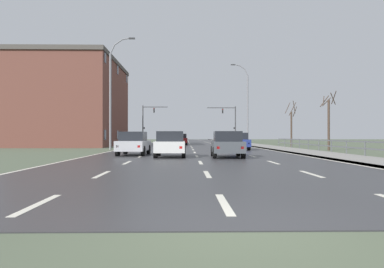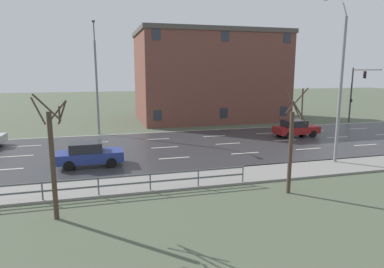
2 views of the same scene
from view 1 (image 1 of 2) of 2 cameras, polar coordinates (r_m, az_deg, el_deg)
The scene contains 16 objects.
ground_plane at distance 53.06m, azimuth -0.28°, elevation -1.73°, with size 160.00×160.00×0.12m.
road_asphalt_strip at distance 65.05m, azimuth -0.43°, elevation -1.40°, with size 14.00×120.00×0.03m.
sidewalk_right at distance 65.70m, azimuth 6.94°, elevation -1.34°, with size 3.00×120.00×0.12m.
guardrail at distance 28.78m, azimuth 20.52°, elevation -1.44°, with size 0.07×30.26×1.00m.
street_lamp_midground at distance 50.30m, azimuth 8.34°, elevation 4.34°, with size 2.32×0.24×10.86m.
street_lamp_left_bank at distance 35.23m, azimuth -12.13°, elevation 5.92°, with size 2.35×0.24×10.38m.
traffic_signal_right at distance 64.23m, azimuth 5.89°, elevation 2.27°, with size 4.93×0.36×6.34m.
traffic_signal_left at distance 63.88m, azimuth -6.89°, elevation 2.29°, with size 4.30×0.36×6.44m.
car_far_right at distance 34.09m, azimuth 6.94°, elevation -1.10°, with size 1.91×4.14×1.57m.
car_distant at distance 22.43m, azimuth 5.39°, elevation -1.54°, with size 1.93×4.15×1.57m.
car_far_left at distance 25.07m, azimuth -8.90°, elevation -1.41°, with size 1.95×4.16×1.57m.
car_near_left at distance 22.77m, azimuth -3.31°, elevation -1.53°, with size 1.85×4.10×1.57m.
car_near_right at distance 52.11m, azimuth -1.76°, elevation -0.81°, with size 1.94×4.16×1.57m.
brick_building at distance 50.14m, azimuth -17.39°, elevation 4.47°, with size 10.98×17.75×10.83m.
bare_tree_mid at distance 35.03m, azimuth 20.15°, elevation 1.83°, with size 1.29×1.35×5.22m.
bare_tree_far at distance 45.31m, azimuth 14.96°, elevation 1.19°, with size 1.36×1.29×5.39m.
Camera 1 is at (-0.74, -5.04, 1.31)m, focal length 34.91 mm.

